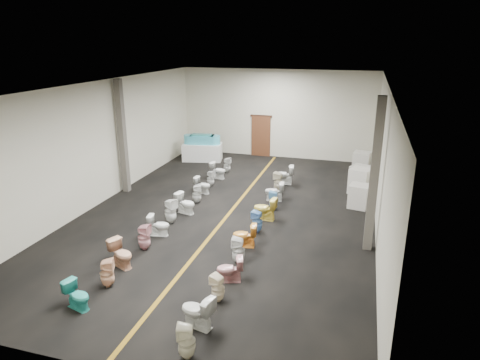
% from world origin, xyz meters
% --- Properties ---
extents(floor, '(16.00, 16.00, 0.00)m').
position_xyz_m(floor, '(0.00, 0.00, 0.00)').
color(floor, black).
rests_on(floor, ground).
extents(ceiling, '(16.00, 16.00, 0.00)m').
position_xyz_m(ceiling, '(0.00, 0.00, 4.50)').
color(ceiling, black).
rests_on(ceiling, ground).
extents(wall_back, '(10.00, 0.00, 10.00)m').
position_xyz_m(wall_back, '(0.00, 8.00, 2.25)').
color(wall_back, beige).
rests_on(wall_back, ground).
extents(wall_front, '(10.00, 0.00, 10.00)m').
position_xyz_m(wall_front, '(0.00, -8.00, 2.25)').
color(wall_front, beige).
rests_on(wall_front, ground).
extents(wall_left, '(0.00, 16.00, 16.00)m').
position_xyz_m(wall_left, '(-5.00, 0.00, 2.25)').
color(wall_left, beige).
rests_on(wall_left, ground).
extents(wall_right, '(0.00, 16.00, 16.00)m').
position_xyz_m(wall_right, '(5.00, 0.00, 2.25)').
color(wall_right, beige).
rests_on(wall_right, ground).
extents(aisle_stripe, '(0.12, 15.60, 0.01)m').
position_xyz_m(aisle_stripe, '(0.00, 0.00, 0.00)').
color(aisle_stripe, '#8B6214').
rests_on(aisle_stripe, floor).
extents(back_door, '(1.00, 0.10, 2.10)m').
position_xyz_m(back_door, '(-0.80, 7.94, 1.05)').
color(back_door, '#562D19').
rests_on(back_door, floor).
extents(door_frame, '(1.15, 0.08, 0.10)m').
position_xyz_m(door_frame, '(-0.80, 7.95, 2.12)').
color(door_frame, '#331C11').
rests_on(door_frame, back_door).
extents(column_left, '(0.25, 0.25, 4.50)m').
position_xyz_m(column_left, '(-4.75, 1.00, 2.25)').
color(column_left, '#59544C').
rests_on(column_left, floor).
extents(column_right, '(0.25, 0.25, 4.50)m').
position_xyz_m(column_right, '(4.75, -1.50, 2.25)').
color(column_right, '#59544C').
rests_on(column_right, floor).
extents(display_table, '(2.11, 1.36, 0.86)m').
position_xyz_m(display_table, '(-3.45, 6.23, 0.43)').
color(display_table, white).
rests_on(display_table, floor).
extents(bathtub, '(1.84, 0.85, 0.55)m').
position_xyz_m(bathtub, '(-3.45, 6.23, 1.07)').
color(bathtub, '#45B2C9').
rests_on(bathtub, display_table).
extents(appliance_crate_a, '(0.79, 0.79, 0.87)m').
position_xyz_m(appliance_crate_a, '(4.40, 1.80, 0.44)').
color(appliance_crate_a, silver).
rests_on(appliance_crate_a, floor).
extents(appliance_crate_b, '(0.96, 0.96, 1.03)m').
position_xyz_m(appliance_crate_b, '(4.40, 3.39, 0.51)').
color(appliance_crate_b, white).
rests_on(appliance_crate_b, floor).
extents(appliance_crate_c, '(0.99, 0.99, 0.85)m').
position_xyz_m(appliance_crate_c, '(4.40, 4.39, 0.42)').
color(appliance_crate_c, beige).
rests_on(appliance_crate_c, floor).
extents(appliance_crate_d, '(0.83, 0.83, 1.03)m').
position_xyz_m(appliance_crate_d, '(4.40, 6.08, 0.51)').
color(appliance_crate_d, silver).
rests_on(appliance_crate_d, floor).
extents(toilet_left_0, '(0.74, 0.54, 0.68)m').
position_xyz_m(toilet_left_0, '(-1.63, -6.46, 0.34)').
color(toilet_left_0, teal).
rests_on(toilet_left_0, floor).
extents(toilet_left_1, '(0.46, 0.45, 0.76)m').
position_xyz_m(toilet_left_1, '(-1.48, -5.48, 0.38)').
color(toilet_left_1, '#F2BA93').
rests_on(toilet_left_1, floor).
extents(toilet_left_2, '(0.86, 0.69, 0.77)m').
position_xyz_m(toilet_left_2, '(-1.68, -4.48, 0.38)').
color(toilet_left_2, tan).
rests_on(toilet_left_2, floor).
extents(toilet_left_3, '(0.40, 0.39, 0.81)m').
position_xyz_m(toilet_left_3, '(-1.56, -3.43, 0.40)').
color(toilet_left_3, '#D5959C').
rests_on(toilet_left_3, floor).
extents(toilet_left_4, '(0.72, 0.49, 0.68)m').
position_xyz_m(toilet_left_4, '(-1.59, -2.42, 0.34)').
color(toilet_left_4, white).
rests_on(toilet_left_4, floor).
extents(toilet_left_5, '(0.51, 0.51, 0.86)m').
position_xyz_m(toilet_left_5, '(-1.65, -1.43, 0.43)').
color(toilet_left_5, white).
rests_on(toilet_left_5, floor).
extents(toilet_left_6, '(0.81, 0.58, 0.74)m').
position_xyz_m(toilet_left_6, '(-1.50, -0.50, 0.37)').
color(toilet_left_6, white).
rests_on(toilet_left_6, floor).
extents(toilet_left_7, '(0.44, 0.43, 0.74)m').
position_xyz_m(toilet_left_7, '(-1.48, 0.52, 0.37)').
color(toilet_left_7, silver).
rests_on(toilet_left_7, floor).
extents(toilet_left_8, '(0.68, 0.42, 0.67)m').
position_xyz_m(toilet_left_8, '(-1.67, 1.62, 0.34)').
color(toilet_left_8, silver).
rests_on(toilet_left_8, floor).
extents(toilet_left_9, '(0.40, 0.39, 0.69)m').
position_xyz_m(toilet_left_9, '(-1.65, 2.51, 0.34)').
color(toilet_left_9, silver).
rests_on(toilet_left_9, floor).
extents(toilet_left_10, '(0.76, 0.50, 0.73)m').
position_xyz_m(toilet_left_10, '(-1.70, 3.61, 0.36)').
color(toilet_left_10, white).
rests_on(toilet_left_10, floor).
extents(toilet_left_11, '(0.36, 0.35, 0.71)m').
position_xyz_m(toilet_left_11, '(-1.59, 4.56, 0.36)').
color(toilet_left_11, silver).
rests_on(toilet_left_11, floor).
extents(toilet_right_0, '(0.44, 0.43, 0.76)m').
position_xyz_m(toilet_right_0, '(1.42, -7.26, 0.38)').
color(toilet_right_0, beige).
rests_on(toilet_right_0, floor).
extents(toilet_right_1, '(0.84, 0.60, 0.78)m').
position_xyz_m(toilet_right_1, '(1.26, -6.32, 0.39)').
color(toilet_right_1, silver).
rests_on(toilet_right_1, floor).
extents(toilet_right_2, '(0.41, 0.41, 0.70)m').
position_xyz_m(toilet_right_2, '(1.38, -5.29, 0.35)').
color(toilet_right_2, '#F5E4C4').
rests_on(toilet_right_2, floor).
extents(toilet_right_3, '(0.76, 0.57, 0.69)m').
position_xyz_m(toilet_right_3, '(1.38, -4.39, 0.34)').
color(toilet_right_3, '#CE8C8D').
rests_on(toilet_right_3, floor).
extents(toilet_right_4, '(0.40, 0.39, 0.78)m').
position_xyz_m(toilet_right_4, '(1.32, -3.41, 0.39)').
color(toilet_right_4, white).
rests_on(toilet_right_4, floor).
extents(toilet_right_5, '(0.76, 0.51, 0.72)m').
position_xyz_m(toilet_right_5, '(1.22, -2.41, 0.36)').
color(toilet_right_5, orange).
rests_on(toilet_right_5, floor).
extents(toilet_right_6, '(0.39, 0.39, 0.73)m').
position_xyz_m(toilet_right_6, '(1.33, -1.32, 0.37)').
color(toilet_right_6, '#6494CC').
rests_on(toilet_right_6, floor).
extents(toilet_right_7, '(0.81, 0.50, 0.80)m').
position_xyz_m(toilet_right_7, '(1.34, -0.27, 0.40)').
color(toilet_right_7, '#F2D752').
rests_on(toilet_right_7, floor).
extents(toilet_right_8, '(0.36, 0.36, 0.73)m').
position_xyz_m(toilet_right_8, '(1.45, 0.68, 0.36)').
color(toilet_right_8, '#80BDE8').
rests_on(toilet_right_8, floor).
extents(toilet_right_9, '(0.76, 0.49, 0.74)m').
position_xyz_m(toilet_right_9, '(1.28, 1.61, 0.37)').
color(toilet_right_9, silver).
rests_on(toilet_right_9, floor).
extents(toilet_right_10, '(0.43, 0.42, 0.82)m').
position_xyz_m(toilet_right_10, '(1.23, 2.65, 0.41)').
color(toilet_right_10, beige).
rests_on(toilet_right_10, floor).
extents(toilet_right_11, '(0.87, 0.58, 0.83)m').
position_xyz_m(toilet_right_11, '(1.26, 3.65, 0.41)').
color(toilet_right_11, white).
rests_on(toilet_right_11, floor).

